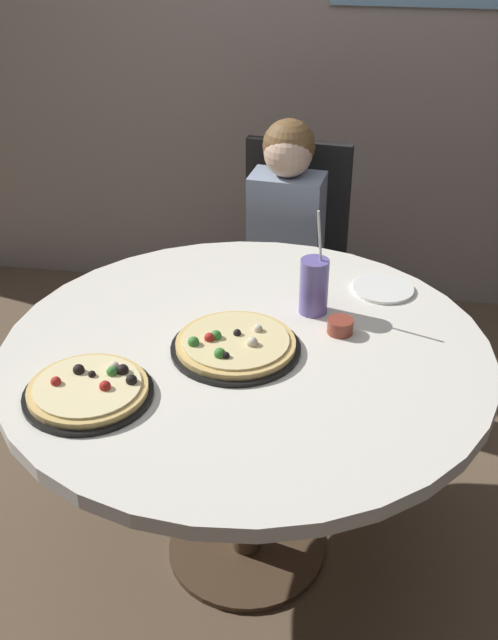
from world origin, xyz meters
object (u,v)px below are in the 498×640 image
(chair_wooden, at_px, (291,254))
(dining_table, at_px, (246,375))
(plate_small, at_px, (383,289))
(soda_cup, at_px, (314,286))
(pizza_veggie, at_px, (235,345))
(diner_child, at_px, (280,287))
(sauce_bowl, at_px, (340,326))
(pizza_cheese, at_px, (89,390))

(chair_wooden, bearing_deg, dining_table, -90.54)
(plate_small, bearing_deg, chair_wooden, 117.84)
(plate_small, bearing_deg, soda_cup, -141.00)
(dining_table, xyz_separation_m, soda_cup, (0.16, 0.21, 0.17))
(chair_wooden, xyz_separation_m, soda_cup, (0.15, -0.80, 0.30))
(pizza_veggie, bearing_deg, chair_wooden, 88.13)
(diner_child, xyz_separation_m, soda_cup, (0.16, -0.62, 0.35))
(chair_wooden, relative_size, sauce_bowl, 13.57)
(soda_cup, distance_m, plate_small, 0.26)
(diner_child, xyz_separation_m, pizza_cheese, (-0.32, -1.10, 0.28))
(chair_wooden, bearing_deg, sauce_bowl, -75.79)
(diner_child, relative_size, plate_small, 6.01)
(dining_table, height_order, pizza_veggie, pizza_veggie)
(diner_child, height_order, sauce_bowl, diner_child)
(pizza_cheese, bearing_deg, soda_cup, 44.63)
(dining_table, bearing_deg, sauce_bowl, 24.20)
(soda_cup, height_order, sauce_bowl, soda_cup)
(dining_table, distance_m, chair_wooden, 1.02)
(pizza_veggie, height_order, plate_small, pizza_veggie)
(sauce_bowl, height_order, plate_small, sauce_bowl)
(dining_table, bearing_deg, plate_small, 46.16)
(dining_table, xyz_separation_m, chair_wooden, (0.01, 1.01, -0.13))
(pizza_cheese, bearing_deg, plate_small, 43.13)
(chair_wooden, xyz_separation_m, pizza_veggie, (-0.03, -1.03, 0.24))
(pizza_veggie, relative_size, sauce_bowl, 4.82)
(soda_cup, height_order, plate_small, soda_cup)
(dining_table, bearing_deg, soda_cup, 53.03)
(diner_child, distance_m, plate_small, 0.64)
(pizza_cheese, relative_size, plate_small, 1.72)
(soda_cup, bearing_deg, pizza_cheese, -135.37)
(pizza_cheese, bearing_deg, sauce_bowl, 33.76)
(soda_cup, bearing_deg, sauce_bowl, -50.92)
(pizza_cheese, height_order, plate_small, pizza_cheese)
(pizza_veggie, height_order, pizza_cheese, same)
(chair_wooden, bearing_deg, soda_cup, -79.63)
(soda_cup, bearing_deg, chair_wooden, 100.37)
(dining_table, height_order, chair_wooden, chair_wooden)
(dining_table, height_order, sauce_bowl, sauce_bowl)
(dining_table, bearing_deg, pizza_cheese, -140.44)
(dining_table, distance_m, diner_child, 0.85)
(soda_cup, xyz_separation_m, plate_small, (0.19, 0.16, -0.08))
(chair_wooden, xyz_separation_m, pizza_cheese, (-0.34, -1.28, 0.24))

